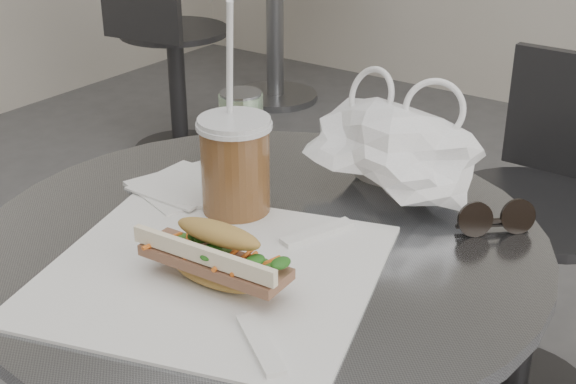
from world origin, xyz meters
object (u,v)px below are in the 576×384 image
Objects in this scene: chair_far at (538,258)px; iced_coffee at (235,164)px; bg_table at (275,2)px; sunglasses at (496,220)px; banh_mi at (216,256)px; drink_can at (242,132)px; bg_chair at (170,69)px.

chair_far is 0.95m from iced_coffee.
sunglasses is at bearing -47.44° from bg_table.
banh_mi is 0.20m from iced_coffee.
drink_can is at bearing -54.72° from bg_table.
drink_can is (-0.08, 0.12, -0.01)m from iced_coffee.
bg_table is at bearing 88.66° from sunglasses.
iced_coffee is (-0.20, -0.81, 0.46)m from chair_far.
bg_table is 2.68m from iced_coffee.
iced_coffee reaches higher than banh_mi.
sunglasses reaches higher than chair_far.
drink_can reaches higher than banh_mi.
chair_far is 0.78m from sunglasses.
drink_can reaches higher than bg_table.
bg_chair is (-1.65, 0.58, 0.00)m from chair_far.
bg_chair is 6.15× the size of drink_can.
iced_coffee reaches higher than chair_far.
drink_can is (1.37, -1.26, 0.45)m from bg_chair.
sunglasses reaches higher than bg_table.
banh_mi is (1.64, -2.33, 0.32)m from bg_table.
bg_chair is at bearing 132.08° from banh_mi.
sunglasses is (0.21, 0.32, -0.02)m from banh_mi.
sunglasses is at bearing 52.94° from banh_mi.
drink_can is at bearing 68.51° from chair_far.
banh_mi is 0.34m from drink_can.
iced_coffee is 0.36m from sunglasses.
banh_mi is 0.38m from sunglasses.
bg_chair is at bearing 137.34° from drink_can.
bg_table is 2.48× the size of iced_coffee.
sunglasses is (1.77, -1.23, 0.40)m from bg_chair.
bg_chair is at bearing 136.48° from iced_coffee.
iced_coffee is 2.33× the size of drink_can.
banh_mi is at bearing -56.56° from drink_can.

